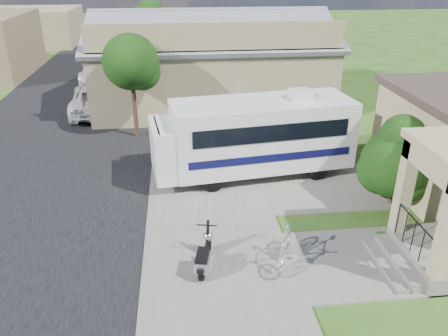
{
  "coord_description": "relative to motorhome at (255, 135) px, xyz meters",
  "views": [
    {
      "loc": [
        -1.85,
        -10.0,
        7.35
      ],
      "look_at": [
        -0.5,
        2.5,
        1.3
      ],
      "focal_mm": 35.0,
      "sensor_mm": 36.0,
      "label": 1
    }
  ],
  "objects": [
    {
      "name": "street_slab",
      "position": [
        -8.33,
        5.44,
        -1.58
      ],
      "size": [
        9.0,
        80.0,
        0.02
      ],
      "primitive_type": "cube",
      "color": "black",
      "rests_on": "ground"
    },
    {
      "name": "walk_slab",
      "position": [
        2.17,
        -5.56,
        -1.56
      ],
      "size": [
        4.0,
        3.0,
        0.05
      ],
      "primitive_type": "cube",
      "color": "#5E5C54",
      "rests_on": "ground"
    },
    {
      "name": "ground",
      "position": [
        -0.83,
        -4.56,
        -1.59
      ],
      "size": [
        120.0,
        120.0,
        0.0
      ],
      "primitive_type": "plane",
      "color": "#244512"
    },
    {
      "name": "pickup_truck",
      "position": [
        -6.96,
        8.29,
        -0.84
      ],
      "size": [
        2.96,
        5.57,
        1.49
      ],
      "primitive_type": "imported",
      "rotation": [
        0.0,
        0.0,
        3.24
      ],
      "color": "silver",
      "rests_on": "ground"
    },
    {
      "name": "sidewalk_slab",
      "position": [
        -1.83,
        5.44,
        -1.56
      ],
      "size": [
        4.0,
        80.0,
        0.06
      ],
      "primitive_type": "cube",
      "color": "#5E5C54",
      "rests_on": "ground"
    },
    {
      "name": "driveway_slab",
      "position": [
        0.67,
        -0.06,
        -1.56
      ],
      "size": [
        7.0,
        6.0,
        0.05
      ],
      "primitive_type": "cube",
      "color": "#5E5C54",
      "rests_on": "ground"
    },
    {
      "name": "street_tree_a",
      "position": [
        -4.53,
        4.49,
        1.66
      ],
      "size": [
        2.44,
        2.4,
        4.58
      ],
      "color": "#332116",
      "rests_on": "ground"
    },
    {
      "name": "scooter",
      "position": [
        -2.21,
        -5.43,
        -1.12
      ],
      "size": [
        0.68,
        1.55,
        1.03
      ],
      "rotation": [
        0.0,
        0.0,
        -0.22
      ],
      "color": "black",
      "rests_on": "ground"
    },
    {
      "name": "van",
      "position": [
        -7.55,
        15.11,
        -0.73
      ],
      "size": [
        2.56,
        5.95,
        1.71
      ],
      "primitive_type": "imported",
      "rotation": [
        0.0,
        0.0,
        -0.03
      ],
      "color": "silver",
      "rests_on": "ground"
    },
    {
      "name": "street_tree_b",
      "position": [
        -4.53,
        14.49,
        1.81
      ],
      "size": [
        2.44,
        2.4,
        4.73
      ],
      "color": "#332116",
      "rests_on": "ground"
    },
    {
      "name": "garden_hose",
      "position": [
        2.96,
        -4.67,
        -1.5
      ],
      "size": [
        0.38,
        0.38,
        0.17
      ],
      "primitive_type": "cylinder",
      "color": "#156B16",
      "rests_on": "ground"
    },
    {
      "name": "shrub",
      "position": [
        4.2,
        -2.61,
        -0.01
      ],
      "size": [
        2.52,
        2.4,
        3.09
      ],
      "color": "#332116",
      "rests_on": "ground"
    },
    {
      "name": "distant_bldg_near",
      "position": [
        -15.83,
        29.44,
        0.01
      ],
      "size": [
        8.0,
        7.0,
        3.2
      ],
      "primitive_type": "cube",
      "color": "#877554",
      "rests_on": "ground"
    },
    {
      "name": "warehouse",
      "position": [
        -0.83,
        9.41,
        0.4
      ],
      "size": [
        12.5,
        8.4,
        5.04
      ],
      "color": "#877554",
      "rests_on": "ground"
    },
    {
      "name": "bicycle",
      "position": [
        -0.11,
        -5.45,
        -1.07
      ],
      "size": [
        1.16,
        1.77,
        1.04
      ],
      "primitive_type": "imported",
      "rotation": [
        0.0,
        0.0,
        -0.43
      ],
      "color": "#AAABB2",
      "rests_on": "ground"
    },
    {
      "name": "motorhome",
      "position": [
        0.0,
        0.0,
        0.0
      ],
      "size": [
        7.43,
        3.17,
        3.69
      ],
      "rotation": [
        0.0,
        0.0,
        0.13
      ],
      "color": "silver",
      "rests_on": "ground"
    },
    {
      "name": "street_tree_c",
      "position": [
        -4.53,
        23.49,
        1.52
      ],
      "size": [
        2.44,
        2.4,
        4.42
      ],
      "color": "#332116",
      "rests_on": "ground"
    }
  ]
}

